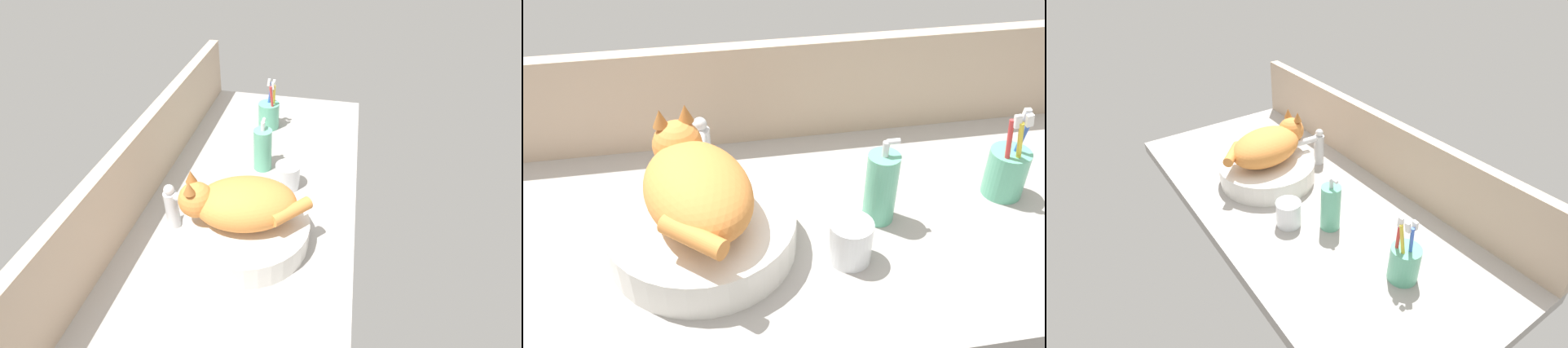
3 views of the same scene
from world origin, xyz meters
TOP-DOWN VIEW (x-y plane):
  - ground_plane at (0.00, 0.00)cm, footprint 133.97×62.45cm
  - backsplash_panel at (0.00, 29.43)cm, footprint 133.97×3.60cm
  - sink_basin at (-17.04, -3.66)cm, footprint 32.01×32.01cm
  - cat at (-17.44, -2.35)cm, footprint 22.38×32.04cm
  - faucet at (-15.73, 15.71)cm, footprint 3.60×11.85cm
  - soap_dispenser at (14.91, -1.35)cm, footprint 5.71×5.71cm
  - toothbrush_cup at (40.71, 1.56)cm, footprint 7.60×7.60cm
  - water_glass at (7.10, -10.53)cm, footprint 7.34×7.34cm

SIDE VIEW (x-z plane):
  - ground_plane at x=0.00cm, z-range -4.00..0.00cm
  - water_glass at x=7.10cm, z-range -0.49..7.25cm
  - sink_basin at x=-17.04cm, z-range 0.00..6.99cm
  - toothbrush_cup at x=40.71cm, z-range -4.12..14.59cm
  - soap_dispenser at x=14.91cm, z-range -1.53..15.68cm
  - faucet at x=-15.73cm, z-range 0.50..14.10cm
  - backsplash_panel at x=0.00cm, z-range 0.00..21.88cm
  - cat at x=-17.44cm, z-range 5.75..19.75cm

